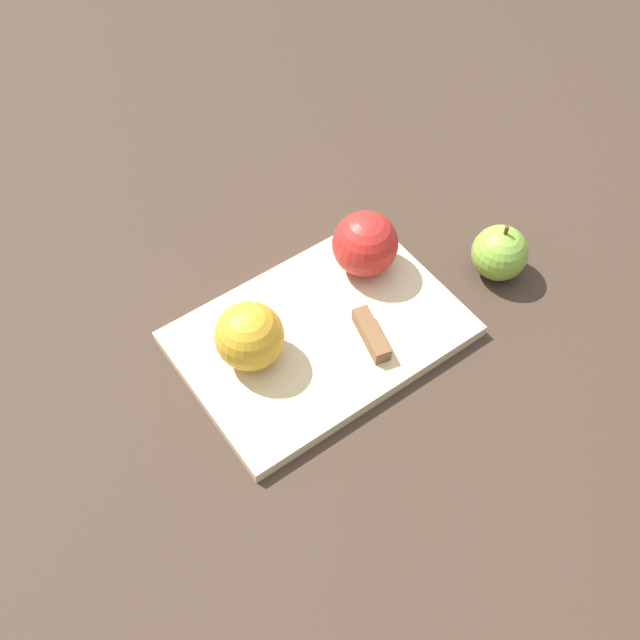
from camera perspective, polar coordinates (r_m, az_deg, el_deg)
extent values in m
plane|color=#38281E|center=(0.91, 0.00, -1.37)|extent=(4.00, 4.00, 0.00)
cube|color=#D1B789|center=(0.90, 0.00, -1.07)|extent=(0.37, 0.29, 0.02)
sphere|color=gold|center=(0.85, -5.51, -1.00)|extent=(0.08, 0.08, 0.08)
cylinder|color=beige|center=(0.85, -5.03, -0.99)|extent=(0.03, 0.07, 0.07)
sphere|color=red|center=(0.93, 3.46, 5.81)|extent=(0.08, 0.08, 0.08)
cylinder|color=beige|center=(0.93, 3.05, 5.97)|extent=(0.06, 0.05, 0.08)
cube|color=silver|center=(0.93, 1.98, 2.23)|extent=(0.02, 0.08, 0.00)
cube|color=brown|center=(0.88, 3.92, -1.10)|extent=(0.02, 0.07, 0.02)
sphere|color=olive|center=(0.97, 13.53, 4.99)|extent=(0.07, 0.07, 0.07)
cylinder|color=#4C3319|center=(0.94, 14.01, 6.66)|extent=(0.01, 0.01, 0.01)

